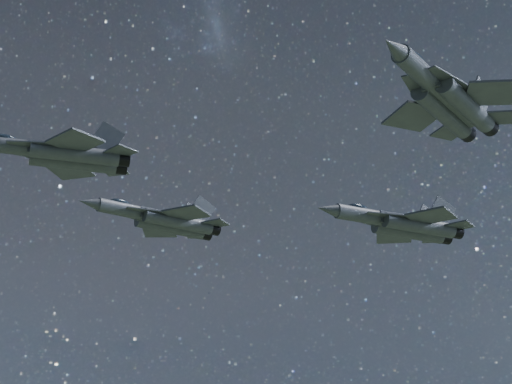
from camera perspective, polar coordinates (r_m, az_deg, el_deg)
jet_lead at (r=79.53m, az=-12.95°, el=2.49°), size 16.52×11.11×4.17m
jet_left at (r=95.62m, az=-6.20°, el=-1.85°), size 17.06×12.15×4.35m
jet_right at (r=72.21m, az=12.58°, el=6.11°), size 18.15×12.06×4.62m
jet_slot at (r=93.29m, az=9.74°, el=-2.13°), size 18.19×12.63×4.57m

